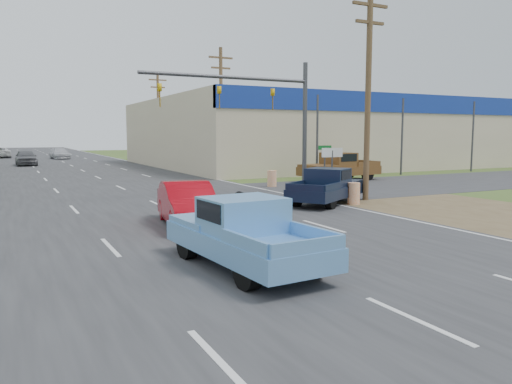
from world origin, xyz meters
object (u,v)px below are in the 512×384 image
rider (238,225)px  blue_pickup (242,232)px  distant_car_grey (26,157)px  distant_car_white (1,153)px  red_convertible (188,204)px  navy_pickup (328,186)px  distant_car_silver (60,154)px  motorcycle (239,239)px  brown_pickup (338,167)px

rider → blue_pickup: bearing=76.1°
distant_car_grey → distant_car_white: size_ratio=0.94×
red_convertible → distant_car_grey: (-3.62, 40.20, 0.07)m
navy_pickup → distant_car_white: 59.60m
distant_car_white → red_convertible: bearing=93.1°
navy_pickup → distant_car_silver: 51.78m
motorcycle → navy_pickup: 10.53m
motorcycle → brown_pickup: size_ratio=0.31×
red_convertible → distant_car_grey: 40.36m
motorcycle → distant_car_white: bearing=101.8°
blue_pickup → distant_car_silver: size_ratio=1.07×
motorcycle → distant_car_white: (-5.81, 65.10, 0.30)m
blue_pickup → motorcycle: bearing=64.6°
navy_pickup → distant_car_grey: (-11.22, 37.76, 0.00)m
navy_pickup → motorcycle: bearing=-80.4°
navy_pickup → distant_car_white: navy_pickup is taller
brown_pickup → distant_car_grey: 34.01m
motorcycle → rider: bearing=90.0°
distant_car_white → distant_car_grey: bearing=94.1°
blue_pickup → distant_car_silver: 59.60m
blue_pickup → navy_pickup: bearing=40.5°
distant_car_grey → distant_car_silver: size_ratio=1.00×
motorcycle → red_convertible: bearing=94.3°
rider → motorcycle: bearing=90.0°
distant_car_grey → distant_car_silver: 14.33m
motorcycle → distant_car_white: 65.36m
brown_pickup → blue_pickup: bearing=132.2°
blue_pickup → distant_car_silver: bearing=84.0°
red_convertible → blue_pickup: bearing=-87.4°
rider → navy_pickup: 10.50m
red_convertible → brown_pickup: bearing=46.9°
red_convertible → blue_pickup: 5.82m
rider → brown_pickup: 22.20m
brown_pickup → navy_pickup: bearing=135.5°
navy_pickup → rider: bearing=-80.5°
distant_car_white → navy_pickup: bearing=100.6°
blue_pickup → distant_car_white: bearing=90.2°
red_convertible → motorcycle: red_convertible is taller
navy_pickup → distant_car_silver: size_ratio=1.06×
blue_pickup → brown_pickup: (15.54, 17.46, 0.13)m
red_convertible → motorcycle: (-0.19, -4.63, -0.33)m
navy_pickup → distant_car_white: size_ratio=1.00×
motorcycle → navy_pickup: size_ratio=0.37×
navy_pickup → brown_pickup: size_ratio=0.86×
blue_pickup → navy_pickup: 11.64m
rider → distant_car_white: 65.33m
motorcycle → brown_pickup: bearing=53.9°
rider → distant_car_silver: rider is taller
distant_car_silver → distant_car_white: 9.62m
red_convertible → distant_car_white: 60.77m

